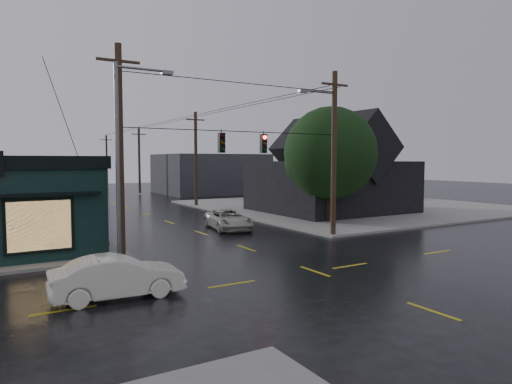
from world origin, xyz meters
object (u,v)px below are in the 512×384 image
utility_pole_ne (333,237)px  suv_silver (229,219)px  utility_pole_nw (122,260)px  sedan_cream (118,277)px  corner_tree (330,153)px

utility_pole_ne → suv_silver: utility_pole_ne is taller
utility_pole_nw → utility_pole_ne: same height
sedan_cream → utility_pole_nw: bearing=-12.7°
corner_tree → utility_pole_nw: 18.34m
utility_pole_ne → utility_pole_nw: bearing=180.0°
corner_tree → sedan_cream: corner_tree is taller
utility_pole_nw → suv_silver: 10.60m
sedan_cream → corner_tree: bearing=-56.5°
utility_pole_nw → sedan_cream: size_ratio=2.27×
utility_pole_nw → utility_pole_ne: bearing=0.0°
corner_tree → suv_silver: corner_tree is taller
sedan_cream → suv_silver: size_ratio=0.89×
utility_pole_ne → sedan_cream: utility_pole_ne is taller
utility_pole_nw → suv_silver: utility_pole_nw is taller
corner_tree → sedan_cream: 22.01m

